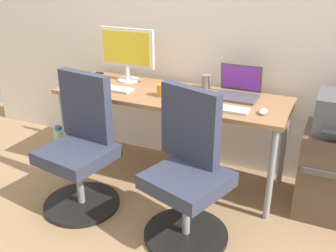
{
  "coord_description": "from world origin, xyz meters",
  "views": [
    {
      "loc": [
        1.12,
        -2.5,
        1.63
      ],
      "look_at": [
        0.0,
        -0.05,
        0.46
      ],
      "focal_mm": 40.94,
      "sensor_mm": 36.0,
      "label": 1
    }
  ],
  "objects": [
    {
      "name": "ground_plane",
      "position": [
        0.0,
        0.0,
        0.0
      ],
      "size": [
        5.28,
        5.28,
        0.0
      ],
      "primitive_type": "plane",
      "color": "#9E7A56"
    },
    {
      "name": "back_wall",
      "position": [
        0.0,
        0.38,
        1.3
      ],
      "size": [
        4.4,
        0.04,
        2.6
      ],
      "primitive_type": "cube",
      "color": "silver",
      "rests_on": "ground"
    },
    {
      "name": "desk",
      "position": [
        0.0,
        0.0,
        0.64
      ],
      "size": [
        1.76,
        0.61,
        0.71
      ],
      "color": "#996B47",
      "rests_on": "ground"
    },
    {
      "name": "office_chair_left",
      "position": [
        -0.41,
        -0.6,
        0.42
      ],
      "size": [
        0.54,
        0.54,
        0.94
      ],
      "color": "black",
      "rests_on": "ground"
    },
    {
      "name": "office_chair_right",
      "position": [
        0.39,
        -0.6,
        0.42
      ],
      "size": [
        0.55,
        0.55,
        0.94
      ],
      "color": "black",
      "rests_on": "ground"
    },
    {
      "name": "side_cabinet",
      "position": [
        1.22,
        0.01,
        0.31
      ],
      "size": [
        0.47,
        0.44,
        0.62
      ],
      "color": "brown",
      "rests_on": "ground"
    },
    {
      "name": "water_bottle_on_floor",
      "position": [
        -1.0,
        -0.14,
        0.15
      ],
      "size": [
        0.09,
        0.09,
        0.31
      ],
      "color": "#A5D8B2",
      "rests_on": "ground"
    },
    {
      "name": "desktop_monitor",
      "position": [
        -0.46,
        0.16,
        0.95
      ],
      "size": [
        0.48,
        0.18,
        0.43
      ],
      "color": "silver",
      "rests_on": "desk"
    },
    {
      "name": "open_laptop",
      "position": [
        0.47,
        0.15,
        0.76
      ],
      "size": [
        0.31,
        0.26,
        0.23
      ],
      "color": "#4C4C51",
      "rests_on": "desk"
    },
    {
      "name": "keyboard_by_monitor",
      "position": [
        -0.46,
        -0.1,
        0.71
      ],
      "size": [
        0.34,
        0.12,
        0.02
      ],
      "primitive_type": "cube",
      "color": "#B7B7B7",
      "rests_on": "desk"
    },
    {
      "name": "keyboard_by_laptop",
      "position": [
        0.46,
        -0.16,
        0.71
      ],
      "size": [
        0.34,
        0.12,
        0.02
      ],
      "primitive_type": "cube",
      "color": "#B7B7B7",
      "rests_on": "desk"
    },
    {
      "name": "mouse_by_monitor",
      "position": [
        0.72,
        -0.12,
        0.72
      ],
      "size": [
        0.06,
        0.1,
        0.03
      ],
      "primitive_type": "ellipsoid",
      "color": "silver",
      "rests_on": "desk"
    },
    {
      "name": "mouse_by_laptop",
      "position": [
        -0.78,
        -0.07,
        0.72
      ],
      "size": [
        0.06,
        0.1,
        0.03
      ],
      "primitive_type": "ellipsoid",
      "color": "#515156",
      "rests_on": "desk"
    },
    {
      "name": "coffee_mug",
      "position": [
        -0.03,
        -0.08,
        0.75
      ],
      "size": [
        0.08,
        0.08,
        0.09
      ],
      "primitive_type": "cylinder",
      "color": "orange",
      "rests_on": "desk"
    },
    {
      "name": "pen_cup",
      "position": [
        0.19,
        0.24,
        0.76
      ],
      "size": [
        0.07,
        0.07,
        0.1
      ],
      "primitive_type": "cylinder",
      "color": "slate",
      "rests_on": "desk"
    },
    {
      "name": "phone_near_laptop",
      "position": [
        -0.8,
        0.19,
        0.71
      ],
      "size": [
        0.07,
        0.14,
        0.01
      ],
      "primitive_type": "cube",
      "color": "black",
      "rests_on": "desk"
    }
  ]
}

